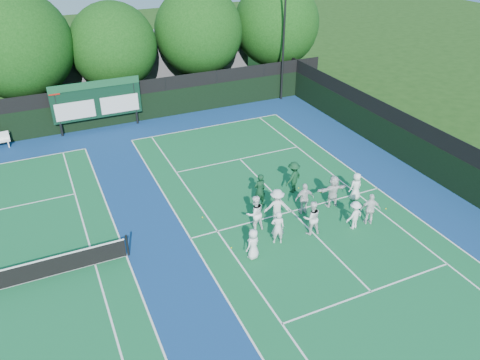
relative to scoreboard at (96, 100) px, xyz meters
name	(u,v)px	position (x,y,z in m)	size (l,w,h in m)	color
ground	(302,222)	(7.01, -15.59, -2.19)	(120.00, 120.00, 0.00)	#1A3C10
court_apron	(180,241)	(1.01, -14.59, -2.19)	(34.00, 32.00, 0.01)	navy
near_court	(292,211)	(7.01, -14.59, -2.18)	(11.05, 23.85, 0.01)	#135E32
back_fence	(112,107)	(1.01, 0.41, -0.83)	(34.00, 0.08, 3.00)	black
divider_fence_right	(431,155)	(16.01, -14.59, -0.83)	(0.08, 32.00, 3.00)	black
scoreboard	(96,100)	(0.00, 0.00, 0.00)	(6.00, 0.21, 3.55)	black
clubhouse	(139,62)	(5.01, 8.41, -0.19)	(18.00, 6.00, 4.00)	#58585D
light_pole_right	(285,19)	(14.51, 0.11, 4.11)	(1.20, 0.30, 10.12)	black
tree_b	(20,48)	(-4.00, 3.99, 3.04)	(7.44, 7.44, 9.15)	black
tree_c	(116,48)	(2.43, 3.99, 2.34)	(6.40, 6.40, 7.89)	black
tree_d	(200,33)	(9.14, 3.99, 2.80)	(6.89, 6.89, 8.62)	black
tree_e	(278,26)	(16.08, 3.99, 2.76)	(7.12, 7.12, 8.70)	black
tennis_ball_0	(231,248)	(2.99, -16.06, -2.16)	(0.07, 0.07, 0.07)	yellow
tennis_ball_2	(386,209)	(11.55, -16.43, -2.16)	(0.07, 0.07, 0.07)	yellow
tennis_ball_3	(203,217)	(2.65, -13.21, -2.16)	(0.07, 0.07, 0.07)	yellow
tennis_ball_4	(299,188)	(8.52, -12.76, -2.16)	(0.07, 0.07, 0.07)	yellow
tennis_ball_5	(321,192)	(9.39, -13.66, -2.16)	(0.07, 0.07, 0.07)	yellow
player_front_0	(253,244)	(3.61, -17.04, -1.44)	(0.73, 0.47, 1.49)	white
player_front_1	(278,228)	(5.09, -16.54, -1.33)	(0.62, 0.41, 1.71)	silver
player_front_2	(312,218)	(6.91, -16.55, -1.31)	(0.85, 0.67, 1.76)	white
player_front_3	(355,215)	(9.01, -17.05, -1.45)	(0.96, 0.55, 1.48)	white
player_front_4	(370,209)	(9.92, -17.06, -1.35)	(0.98, 0.41, 1.68)	white
player_back_0	(255,213)	(4.60, -15.19, -1.25)	(0.91, 0.71, 1.88)	white
player_back_1	(277,207)	(5.82, -15.11, -1.25)	(1.21, 0.70, 1.88)	silver
player_back_2	(304,199)	(7.50, -14.93, -1.33)	(1.00, 0.42, 1.71)	silver
player_back_3	(333,191)	(9.19, -14.95, -1.31)	(1.64, 0.52, 1.76)	silver
player_back_4	(356,186)	(10.67, -14.92, -1.42)	(0.76, 0.49, 1.55)	white
coach_left	(260,190)	(5.76, -13.38, -1.26)	(0.68, 0.44, 1.86)	#0E331C
coach_right	(293,177)	(8.06, -12.87, -1.29)	(1.16, 0.67, 1.79)	#103A1F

